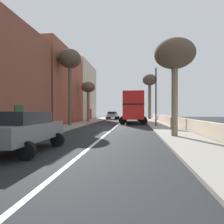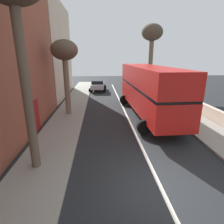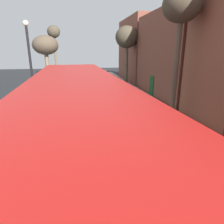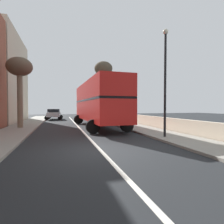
{
  "view_description": "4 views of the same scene",
  "coord_description": "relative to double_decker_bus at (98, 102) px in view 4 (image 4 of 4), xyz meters",
  "views": [
    {
      "loc": [
        2.06,
        -19.81,
        1.68
      ],
      "look_at": [
        -0.7,
        4.14,
        1.57
      ],
      "focal_mm": 31.87,
      "sensor_mm": 36.0,
      "label": 1
    },
    {
      "loc": [
        -2.27,
        -5.68,
        4.8
      ],
      "look_at": [
        -1.7,
        2.48,
        2.31
      ],
      "focal_mm": 29.25,
      "sensor_mm": 36.0,
      "label": 2
    },
    {
      "loc": [
        1.63,
        14.56,
        4.83
      ],
      "look_at": [
        -0.03,
        5.2,
        1.83
      ],
      "focal_mm": 31.61,
      "sensor_mm": 36.0,
      "label": 3
    },
    {
      "loc": [
        -1.67,
        -7.62,
        1.87
      ],
      "look_at": [
        1.17,
        2.27,
        1.59
      ],
      "focal_mm": 29.22,
      "sensor_mm": 36.0,
      "label": 4
    }
  ],
  "objects": [
    {
      "name": "double_decker_bus",
      "position": [
        0.0,
        0.0,
        0.0
      ],
      "size": [
        3.82,
        11.38,
        4.06
      ],
      "color": "red",
      "rests_on": "ground"
    },
    {
      "name": "lamppost_right",
      "position": [
        2.6,
        -6.98,
        1.45
      ],
      "size": [
        0.32,
        0.32,
        6.31
      ],
      "color": "black",
      "rests_on": "sidewalk_right"
    },
    {
      "name": "street_tree_right_1",
      "position": [
        3.29,
        11.68,
        5.05
      ],
      "size": [
        2.86,
        2.86,
        8.93
      ],
      "color": "brown",
      "rests_on": "sidewalk_right"
    },
    {
      "name": "boundary_wall_right",
      "position": [
        4.75,
        -8.83,
        -1.84
      ],
      "size": [
        0.36,
        54.0,
        1.03
      ],
      "primitive_type": "cube",
      "color": "beige",
      "rests_on": "ground"
    },
    {
      "name": "parked_car_silver_left_1",
      "position": [
        -4.2,
        12.04,
        -1.44
      ],
      "size": [
        2.58,
        4.47,
        1.57
      ],
      "color": "#B7BABF",
      "rests_on": "ground"
    },
    {
      "name": "street_tree_left_4",
      "position": [
        -6.64,
        0.65,
        2.62
      ],
      "size": [
        2.11,
        2.11,
        5.97
      ],
      "color": "#7A6B56",
      "rests_on": "sidewalk_left"
    },
    {
      "name": "ground_plane",
      "position": [
        -1.7,
        -8.83,
        -2.36
      ],
      "size": [
        84.0,
        84.0,
        0.0
      ],
      "primitive_type": "plane",
      "color": "black"
    },
    {
      "name": "sidewalk_right",
      "position": [
        3.2,
        -8.83,
        -2.3
      ],
      "size": [
        2.6,
        60.0,
        0.12
      ],
      "primitive_type": "cube",
      "color": "gray",
      "rests_on": "ground"
    },
    {
      "name": "road_centre_line",
      "position": [
        -1.7,
        -8.83,
        -2.35
      ],
      "size": [
        0.16,
        54.0,
        0.01
      ],
      "primitive_type": "cube",
      "color": "silver",
      "rests_on": "ground"
    }
  ]
}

